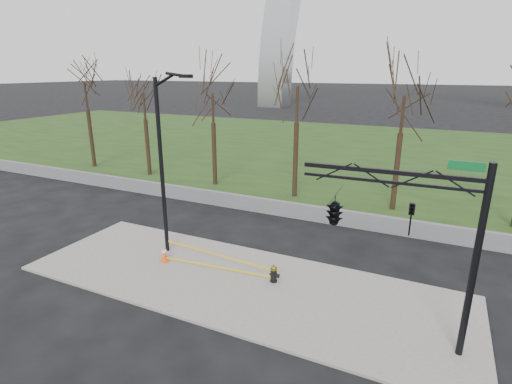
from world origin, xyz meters
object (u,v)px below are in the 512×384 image
at_px(fire_hydrant, 274,274).
at_px(street_light, 164,156).
at_px(traffic_signal_mast, 360,213).
at_px(traffic_cone, 164,254).

height_order(fire_hydrant, street_light, street_light).
distance_m(fire_hydrant, traffic_signal_mast, 5.32).
xyz_separation_m(fire_hydrant, traffic_cone, (-5.09, -0.46, -0.00)).
xyz_separation_m(fire_hydrant, street_light, (-5.46, 0.43, 4.25)).
relative_size(fire_hydrant, street_light, 0.09).
bearing_deg(street_light, fire_hydrant, 10.99).
bearing_deg(traffic_signal_mast, fire_hydrant, 152.13).
xyz_separation_m(traffic_cone, street_light, (-0.37, 0.90, 4.25)).
bearing_deg(traffic_cone, traffic_signal_mast, -7.85).
xyz_separation_m(street_light, traffic_signal_mast, (8.91, -2.07, -0.55)).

